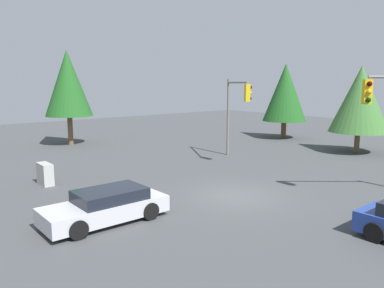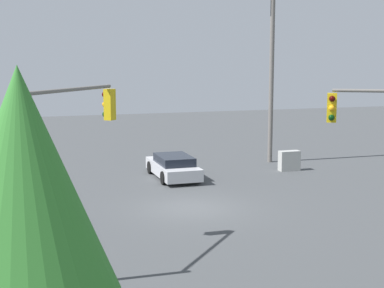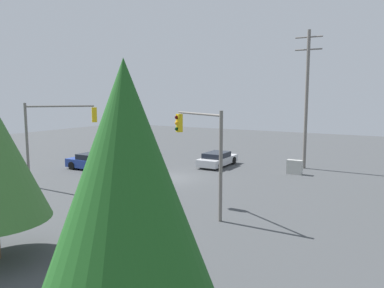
{
  "view_description": "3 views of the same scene",
  "coord_description": "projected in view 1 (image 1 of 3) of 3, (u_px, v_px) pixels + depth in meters",
  "views": [
    {
      "loc": [
        11.57,
        -12.37,
        5.23
      ],
      "look_at": [
        -2.4,
        -0.68,
        2.24
      ],
      "focal_mm": 35.0,
      "sensor_mm": 36.0,
      "label": 1
    },
    {
      "loc": [
        7.36,
        23.4,
        6.55
      ],
      "look_at": [
        -0.63,
        -1.85,
        2.48
      ],
      "focal_mm": 55.0,
      "sensor_mm": 36.0,
      "label": 2
    },
    {
      "loc": [
        -15.21,
        23.28,
        6.24
      ],
      "look_at": [
        -1.03,
        -1.44,
        2.51
      ],
      "focal_mm": 35.0,
      "sensor_mm": 36.0,
      "label": 3
    }
  ],
  "objects": [
    {
      "name": "ground_plane",
      "position": [
        236.0,
        196.0,
        17.44
      ],
      "size": [
        80.0,
        80.0,
        0.0
      ],
      "primitive_type": "plane",
      "color": "#424447"
    },
    {
      "name": "sedan_silver",
      "position": [
        106.0,
        206.0,
        14.16
      ],
      "size": [
        2.01,
        4.68,
        1.25
      ],
      "rotation": [
        0.0,
        0.0,
        3.14
      ],
      "color": "silver",
      "rests_on": "ground_plane"
    },
    {
      "name": "traffic_signal_cross",
      "position": [
        236.0,
        104.0,
        25.08
      ],
      "size": [
        4.01,
        2.44,
        5.5
      ],
      "rotation": [
        0.0,
        0.0,
        -0.52
      ],
      "color": "slate",
      "rests_on": "ground_plane"
    },
    {
      "name": "electrical_cabinet",
      "position": [
        45.0,
        174.0,
        19.34
      ],
      "size": [
        1.18,
        0.51,
        1.13
      ],
      "primitive_type": "cube",
      "color": "#B2B2AD",
      "rests_on": "ground_plane"
    },
    {
      "name": "tree_left",
      "position": [
        360.0,
        99.0,
        27.8
      ],
      "size": [
        4.31,
        4.31,
        6.51
      ],
      "color": "brown",
      "rests_on": "ground_plane"
    },
    {
      "name": "tree_corner",
      "position": [
        68.0,
        83.0,
        31.19
      ],
      "size": [
        3.89,
        3.89,
        7.94
      ],
      "color": "brown",
      "rests_on": "ground_plane"
    },
    {
      "name": "tree_behind",
      "position": [
        285.0,
        93.0,
        35.11
      ],
      "size": [
        4.05,
        4.05,
        7.03
      ],
      "color": "brown",
      "rests_on": "ground_plane"
    }
  ]
}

